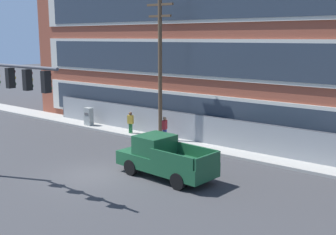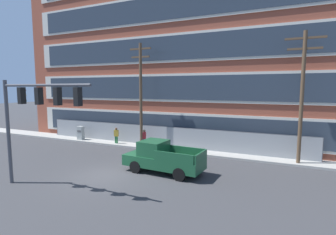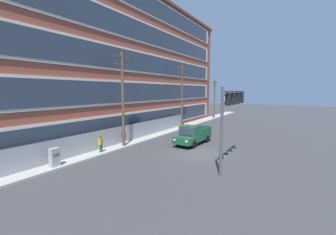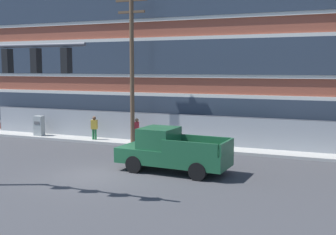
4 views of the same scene
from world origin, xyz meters
name	(u,v)px [view 4 (image 4 of 4)]	position (x,y,z in m)	size (l,w,h in m)	color
ground_plane	(92,176)	(0.00, 0.00, 0.00)	(160.00, 160.00, 0.00)	#38383A
sidewalk_building_side	(161,144)	(0.00, 8.00, 0.08)	(80.00, 2.10, 0.16)	#9E9B93
brick_mill_building	(262,7)	(4.87, 14.66, 9.05)	(44.36, 11.81, 18.07)	brown
chain_link_fence	(160,129)	(-0.26, 8.44, 0.99)	(26.01, 0.06, 1.95)	gray
pickup_truck_dark_green	(171,152)	(3.01, 1.97, 0.96)	(5.38, 2.25, 2.04)	#194C2D
utility_pole_near_corner	(132,63)	(-1.68, 7.38, 5.09)	(2.06, 0.26, 9.37)	brown
electrical_cabinet	(39,127)	(-8.97, 7.52, 0.76)	(0.65, 0.45, 1.52)	#939993
pedestrian_near_cabinet	(94,127)	(-4.55, 7.53, 0.97)	(0.44, 0.31, 1.69)	#236B38
pedestrian_by_fence	(137,130)	(-1.49, 7.61, 0.97)	(0.35, 0.45, 1.69)	navy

